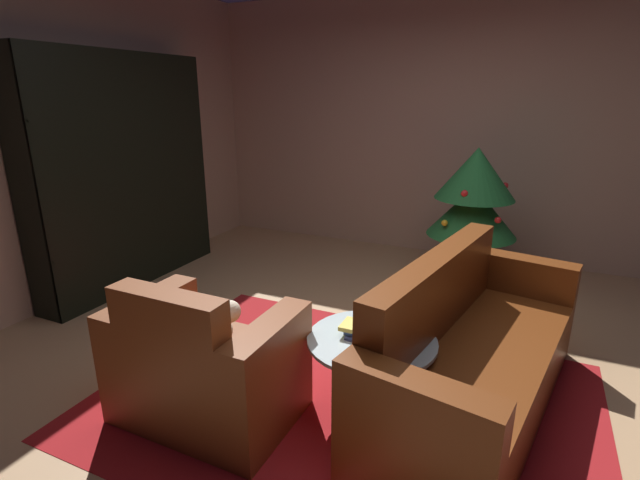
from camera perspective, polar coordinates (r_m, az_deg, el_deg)
ground_plane at (r=3.17m, az=5.91°, el=-16.01°), size 6.66×6.66×0.00m
wall_back at (r=5.30m, az=16.12°, el=12.92°), size 5.67×0.06×2.77m
wall_left at (r=4.42m, az=-30.99°, el=10.37°), size 0.06×5.47×2.77m
area_rug at (r=2.95m, az=3.06°, el=-18.78°), size 2.83×2.06×0.01m
bookshelf_unit at (r=4.73m, az=-21.52°, el=7.50°), size 0.32×1.90×2.09m
armchair_red at (r=2.74m, az=-13.81°, el=-14.79°), size 0.97×0.67×0.84m
couch_red at (r=2.87m, az=17.81°, el=-13.60°), size 1.05×2.01×0.88m
coffee_table at (r=2.65m, az=6.29°, el=-12.66°), size 0.71×0.71×0.47m
book_stack_on_table at (r=2.63m, az=5.12°, el=-10.90°), size 0.22×0.18×0.06m
bottle_on_table at (r=2.49m, az=10.33°, el=-10.67°), size 0.08×0.08×0.30m
decorated_tree at (r=4.49m, az=17.99°, el=2.72°), size 0.89×0.89×1.29m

